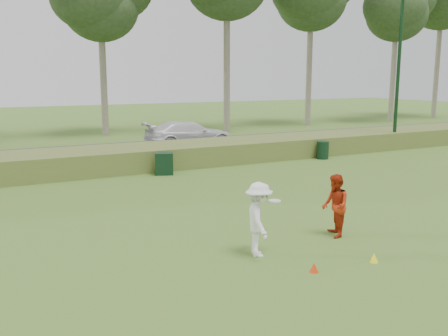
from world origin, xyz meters
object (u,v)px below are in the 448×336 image
player_white (259,219)px  player_red (335,206)px  cone_orange (314,267)px  car_right (189,134)px  trash_bin (323,150)px  lamp_post (400,42)px  utility_cabinet (164,164)px  cone_yellow (374,257)px

player_white → player_red: bearing=-63.7°
player_white → cone_orange: size_ratio=8.18×
cone_orange → car_right: bearing=74.1°
player_red → trash_bin: player_red is taller
lamp_post → player_white: lamp_post is taller
cone_orange → trash_bin: trash_bin is taller
player_white → cone_orange: bearing=-140.3°
lamp_post → player_red: 16.88m
player_red → car_right: bearing=-166.5°
player_red → utility_cabinet: bearing=-150.1°
utility_cabinet → car_right: bearing=77.8°
cone_orange → player_white: bearing=109.9°
player_red → utility_cabinet: 9.21m
cone_yellow → utility_cabinet: utility_cabinet is taller
player_white → utility_cabinet: size_ratio=1.86×
player_white → cone_yellow: player_white is taller
player_white → cone_orange: 1.58m
player_white → cone_yellow: 2.53m
player_white → car_right: (5.37, 15.80, -0.05)m
player_red → cone_yellow: bearing=11.6°
utility_cabinet → car_right: (3.90, 6.37, 0.33)m
cone_yellow → trash_bin: bearing=55.6°
cone_yellow → car_right: bearing=78.7°
player_white → trash_bin: player_white is taller
lamp_post → utility_cabinet: size_ratio=9.40×
player_red → utility_cabinet: size_ratio=1.76×
car_right → lamp_post: bearing=-117.4°
lamp_post → cone_yellow: size_ratio=39.95×
player_white → trash_bin: size_ratio=1.97×
lamp_post → trash_bin: (-5.48, -0.83, -5.18)m
lamp_post → car_right: (-9.57, 5.42, -4.83)m
cone_orange → car_right: car_right is taller
cone_orange → utility_cabinet: size_ratio=0.23×
trash_bin → player_white: bearing=-134.7°
trash_bin → car_right: car_right is taller
player_white → utility_cabinet: player_white is taller
player_red → trash_bin: bearing=167.0°
cone_yellow → trash_bin: trash_bin is taller
player_red → cone_yellow: 1.91m
player_white → car_right: size_ratio=0.34×
trash_bin → utility_cabinet: bearing=-179.1°
cone_orange → utility_cabinet: 10.81m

